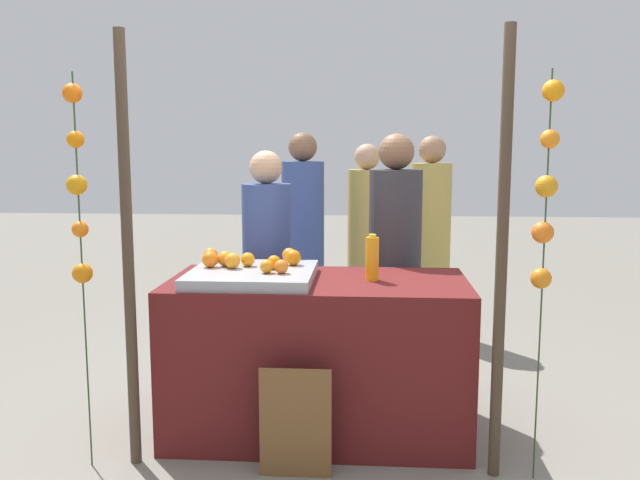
# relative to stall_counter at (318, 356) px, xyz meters

# --- Properties ---
(ground_plane) EXTENTS (24.00, 24.00, 0.00)m
(ground_plane) POSITION_rel_stall_counter_xyz_m (0.00, 0.00, -0.44)
(ground_plane) COLOR gray
(stall_counter) EXTENTS (1.65, 0.82, 0.88)m
(stall_counter) POSITION_rel_stall_counter_xyz_m (0.00, 0.00, 0.00)
(stall_counter) COLOR #5B1919
(stall_counter) RESTS_ON ground_plane
(orange_tray) EXTENTS (0.67, 0.67, 0.06)m
(orange_tray) POSITION_rel_stall_counter_xyz_m (-0.36, -0.05, 0.47)
(orange_tray) COLOR #9EA0A5
(orange_tray) RESTS_ON stall_counter
(orange_0) EXTENTS (0.07, 0.07, 0.07)m
(orange_0) POSITION_rel_stall_counter_xyz_m (-0.26, -0.15, 0.54)
(orange_0) COLOR orange
(orange_0) RESTS_ON orange_tray
(orange_1) EXTENTS (0.08, 0.08, 0.08)m
(orange_1) POSITION_rel_stall_counter_xyz_m (-0.64, 0.17, 0.54)
(orange_1) COLOR orange
(orange_1) RESTS_ON orange_tray
(orange_2) EXTENTS (0.08, 0.08, 0.08)m
(orange_2) POSITION_rel_stall_counter_xyz_m (-0.40, 0.05, 0.54)
(orange_2) COLOR orange
(orange_2) RESTS_ON orange_tray
(orange_3) EXTENTS (0.09, 0.09, 0.09)m
(orange_3) POSITION_rel_stall_counter_xyz_m (-0.47, -0.03, 0.54)
(orange_3) COLOR orange
(orange_3) RESTS_ON orange_tray
(orange_4) EXTENTS (0.09, 0.09, 0.09)m
(orange_4) POSITION_rel_stall_counter_xyz_m (-0.61, -0.00, 0.54)
(orange_4) COLOR orange
(orange_4) RESTS_ON orange_tray
(orange_5) EXTENTS (0.09, 0.09, 0.09)m
(orange_5) POSITION_rel_stall_counter_xyz_m (-0.53, 0.04, 0.54)
(orange_5) COLOR orange
(orange_5) RESTS_ON orange_tray
(orange_6) EXTENTS (0.08, 0.08, 0.08)m
(orange_6) POSITION_rel_stall_counter_xyz_m (-0.24, -0.03, 0.54)
(orange_6) COLOR orange
(orange_6) RESTS_ON orange_tray
(orange_7) EXTENTS (0.08, 0.08, 0.08)m
(orange_7) POSITION_rel_stall_counter_xyz_m (-0.18, -0.15, 0.54)
(orange_7) COLOR orange
(orange_7) RESTS_ON orange_tray
(orange_8) EXTENTS (0.08, 0.08, 0.08)m
(orange_8) POSITION_rel_stall_counter_xyz_m (-0.18, 0.21, 0.54)
(orange_8) COLOR orange
(orange_8) RESTS_ON orange_tray
(orange_9) EXTENTS (0.09, 0.09, 0.09)m
(orange_9) POSITION_rel_stall_counter_xyz_m (-0.15, 0.10, 0.54)
(orange_9) COLOR orange
(orange_9) RESTS_ON orange_tray
(juice_bottle) EXTENTS (0.07, 0.07, 0.26)m
(juice_bottle) POSITION_rel_stall_counter_xyz_m (0.30, -0.00, 0.56)
(juice_bottle) COLOR orange
(juice_bottle) RESTS_ON stall_counter
(chalkboard_sign) EXTENTS (0.35, 0.03, 0.56)m
(chalkboard_sign) POSITION_rel_stall_counter_xyz_m (-0.07, -0.54, -0.17)
(chalkboard_sign) COLOR brown
(chalkboard_sign) RESTS_ON ground_plane
(vendor_left) EXTENTS (0.32, 0.32, 1.58)m
(vendor_left) POSITION_rel_stall_counter_xyz_m (-0.39, 0.66, 0.30)
(vendor_left) COLOR #384C8C
(vendor_left) RESTS_ON ground_plane
(vendor_right) EXTENTS (0.34, 0.34, 1.69)m
(vendor_right) POSITION_rel_stall_counter_xyz_m (0.45, 0.66, 0.35)
(vendor_right) COLOR #333338
(vendor_right) RESTS_ON ground_plane
(crowd_person_0) EXTENTS (0.34, 0.34, 1.70)m
(crowd_person_0) POSITION_rel_stall_counter_xyz_m (0.80, 2.05, 0.35)
(crowd_person_0) COLOR tan
(crowd_person_0) RESTS_ON ground_plane
(crowd_person_1) EXTENTS (0.33, 0.33, 1.63)m
(crowd_person_1) POSITION_rel_stall_counter_xyz_m (0.26, 2.14, 0.32)
(crowd_person_1) COLOR tan
(crowd_person_1) RESTS_ON ground_plane
(crowd_person_2) EXTENTS (0.35, 0.35, 1.72)m
(crowd_person_2) POSITION_rel_stall_counter_xyz_m (-0.26, 1.76, 0.36)
(crowd_person_2) COLOR #384C8C
(crowd_person_2) RESTS_ON ground_plane
(canopy_post_left) EXTENTS (0.06, 0.06, 2.16)m
(canopy_post_left) POSITION_rel_stall_counter_xyz_m (-0.91, -0.45, 0.64)
(canopy_post_left) COLOR #473828
(canopy_post_left) RESTS_ON ground_plane
(canopy_post_right) EXTENTS (0.06, 0.06, 2.16)m
(canopy_post_right) POSITION_rel_stall_counter_xyz_m (0.91, -0.45, 0.64)
(canopy_post_right) COLOR #473828
(canopy_post_right) RESTS_ON ground_plane
(garland_strand_left) EXTENTS (0.10, 0.11, 1.96)m
(garland_strand_left) POSITION_rel_stall_counter_xyz_m (-1.12, -0.51, 0.96)
(garland_strand_left) COLOR #2D4C23
(garland_strand_left) RESTS_ON ground_plane
(garland_strand_right) EXTENTS (0.11, 0.11, 1.96)m
(garland_strand_right) POSITION_rel_stall_counter_xyz_m (1.09, -0.47, 0.96)
(garland_strand_right) COLOR #2D4C23
(garland_strand_right) RESTS_ON ground_plane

